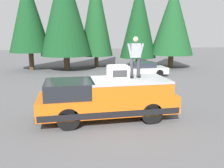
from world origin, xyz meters
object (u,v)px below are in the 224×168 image
object	(u,v)px
compressor_unit	(118,72)
parked_car_silver	(142,69)
person_on_truck_bed	(135,56)
pickup_truck	(107,98)

from	to	relation	value
compressor_unit	parked_car_silver	size ratio (longest dim) A/B	0.20
person_on_truck_bed	pickup_truck	bearing A→B (deg)	101.00
pickup_truck	person_on_truck_bed	world-z (taller)	person_on_truck_bed
pickup_truck	parked_car_silver	bearing A→B (deg)	-26.35
parked_car_silver	pickup_truck	bearing A→B (deg)	153.65
compressor_unit	person_on_truck_bed	world-z (taller)	person_on_truck_bed
pickup_truck	parked_car_silver	distance (m)	10.25
compressor_unit	person_on_truck_bed	xyz separation A→B (m)	(0.15, -0.76, 0.62)
pickup_truck	compressor_unit	bearing A→B (deg)	-78.82
person_on_truck_bed	parked_car_silver	distance (m)	9.74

